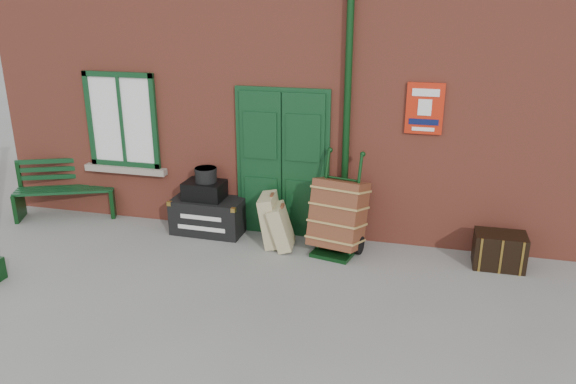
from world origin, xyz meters
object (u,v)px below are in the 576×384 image
(houdini_trunk, at_px, (209,215))
(porter_trolley, at_px, (338,215))
(bench, at_px, (66,187))
(dark_trunk, at_px, (499,250))

(houdini_trunk, relative_size, porter_trolley, 0.77)
(bench, bearing_deg, houdini_trunk, -24.21)
(houdini_trunk, bearing_deg, porter_trolley, -4.38)
(porter_trolley, bearing_deg, bench, -171.32)
(bench, height_order, houdini_trunk, bench)
(bench, relative_size, houdini_trunk, 1.51)
(houdini_trunk, xyz_separation_m, dark_trunk, (4.26, -0.15, -0.03))
(houdini_trunk, bearing_deg, dark_trunk, -0.87)
(bench, distance_m, houdini_trunk, 2.57)
(bench, height_order, dark_trunk, bench)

